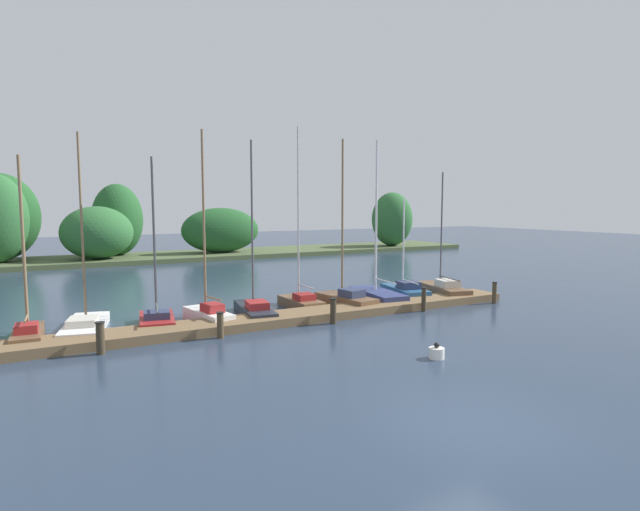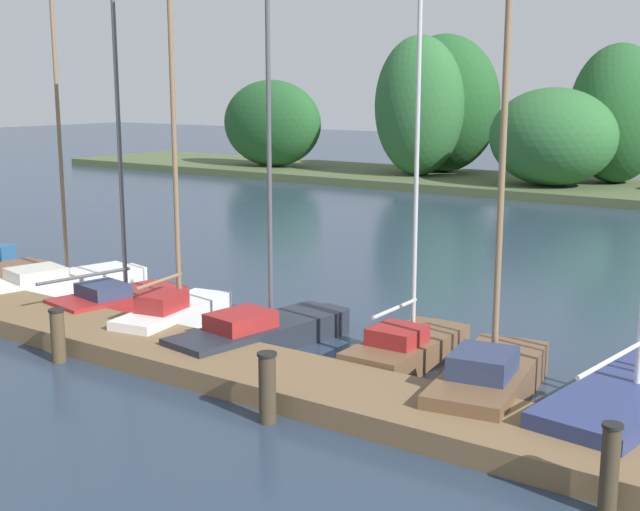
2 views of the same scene
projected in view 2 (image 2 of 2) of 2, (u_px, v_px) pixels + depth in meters
name	position (u px, v px, depth m)	size (l,w,h in m)	color
dock_pier	(212.00, 362.00, 14.37)	(24.18, 1.80, 0.35)	brown
far_shore	(600.00, 135.00, 37.36)	(66.64, 8.08, 7.38)	#4C5B38
sailboat_2	(61.00, 279.00, 19.89)	(2.13, 4.25, 7.49)	white
sailboat_3	(121.00, 297.00, 18.12)	(1.74, 3.42, 6.67)	maroon
sailboat_4	(176.00, 308.00, 16.74)	(1.41, 3.23, 7.80)	white
sailboat_5	(264.00, 328.00, 15.70)	(1.65, 4.07, 7.54)	#232833
sailboat_6	(409.00, 341.00, 14.86)	(1.14, 3.05, 8.38)	brown
sailboat_7	(491.00, 372.00, 13.08)	(1.70, 3.72, 7.84)	brown
sailboat_8	(634.00, 397.00, 12.15)	(1.81, 4.08, 7.95)	navy
mooring_piling_2	(58.00, 335.00, 14.82)	(0.28, 0.28, 0.96)	#4C3D28
mooring_piling_3	(267.00, 387.00, 12.12)	(0.29, 0.29, 1.05)	#3D3323
mooring_piling_4	(610.00, 469.00, 9.47)	(0.24, 0.24, 1.10)	#3D3323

